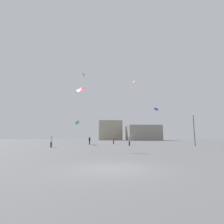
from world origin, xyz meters
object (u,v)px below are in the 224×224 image
object	(u,v)px
person_in_grey	(130,141)
person_in_white	(52,141)
building_centre_hall	(143,133)
lamppost_east	(194,125)
kite_emerald_delta	(84,78)
person_in_black	(90,140)
building_left_hall	(111,130)
kite_cyan_diamond	(77,123)
kite_cobalt_diamond	(156,109)
kite_crimson_delta	(81,90)
kite_amber_delta	(78,122)
kite_magenta_delta	(133,84)
person_in_red	(114,140)

from	to	relation	value
person_in_grey	person_in_white	bearing A→B (deg)	89.94
building_centre_hall	lamppost_east	xyz separation A→B (m)	(-1.78, -61.69, -0.11)
person_in_white	kite_emerald_delta	xyz separation A→B (m)	(4.09, 5.14, 12.41)
person_in_black	building_left_hall	xyz separation A→B (m)	(4.00, 65.28, 4.88)
person_in_grey	kite_cyan_diamond	distance (m)	16.53
kite_cobalt_diamond	kite_emerald_delta	distance (m)	17.10
person_in_grey	kite_crimson_delta	bearing A→B (deg)	116.69
person_in_grey	kite_amber_delta	size ratio (longest dim) A/B	0.42
person_in_black	kite_magenta_delta	size ratio (longest dim) A/B	0.12
kite_crimson_delta	kite_emerald_delta	size ratio (longest dim) A/B	0.58
kite_cyan_diamond	kite_crimson_delta	distance (m)	19.99
kite_emerald_delta	person_in_red	bearing A→B (deg)	53.60
kite_cobalt_diamond	kite_emerald_delta	xyz separation A→B (m)	(-15.45, -4.78, 5.57)
kite_crimson_delta	kite_cobalt_diamond	distance (m)	19.86
kite_cyan_diamond	kite_emerald_delta	distance (m)	13.59
kite_amber_delta	kite_cobalt_diamond	distance (m)	17.74
person_in_white	kite_magenta_delta	size ratio (longest dim) A/B	0.12
kite_magenta_delta	lamppost_east	world-z (taller)	kite_magenta_delta
person_in_black	kite_cyan_diamond	xyz separation A→B (m)	(-3.85, 4.58, 4.34)
kite_cobalt_diamond	lamppost_east	bearing A→B (deg)	-47.93
kite_cyan_diamond	kite_cobalt_diamond	xyz separation A→B (m)	(18.74, -5.64, 2.52)
person_in_black	person_in_grey	bearing A→B (deg)	-169.59
kite_crimson_delta	building_left_hall	size ratio (longest dim) A/B	0.52
person_in_white	person_in_black	world-z (taller)	person_in_white
kite_cobalt_diamond	person_in_grey	bearing A→B (deg)	-144.63
person_in_white	person_in_grey	bearing A→B (deg)	-172.99
person_in_red	building_left_hall	distance (m)	63.27
person_in_grey	building_centre_hall	xyz separation A→B (m)	(13.66, 60.44, 3.04)
kite_emerald_delta	building_left_hall	bearing A→B (deg)	86.34
person_in_black	building_left_hall	world-z (taller)	building_left_hall
kite_cobalt_diamond	lamppost_east	world-z (taller)	kite_cobalt_diamond
kite_emerald_delta	building_centre_hall	distance (m)	65.31
lamppost_east	person_in_white	bearing A→B (deg)	-170.81
kite_magenta_delta	building_centre_hall	xyz separation A→B (m)	(11.66, 51.39, -11.15)
person_in_grey	kite_magenta_delta	world-z (taller)	kite_magenta_delta
kite_magenta_delta	kite_emerald_delta	world-z (taller)	kite_magenta_delta
person_in_white	person_in_black	size ratio (longest dim) A/B	1.01
person_in_grey	kite_crimson_delta	size ratio (longest dim) A/B	0.24
kite_cyan_diamond	kite_cobalt_diamond	size ratio (longest dim) A/B	0.72
person_in_red	kite_cobalt_diamond	distance (m)	12.20
person_in_black	lamppost_east	bearing A→B (deg)	-154.17
person_in_white	kite_magenta_delta	bearing A→B (deg)	-151.39
person_in_white	building_centre_hall	world-z (taller)	building_centre_hall
kite_magenta_delta	kite_emerald_delta	bearing A→B (deg)	-139.88
building_left_hall	person_in_red	bearing A→B (deg)	-88.74
person_in_white	building_left_hall	distance (m)	76.91
person_in_red	kite_cobalt_diamond	size ratio (longest dim) A/B	0.23
kite_cyan_diamond	kite_crimson_delta	world-z (taller)	kite_crimson_delta
person_in_red	building_left_hall	bearing A→B (deg)	13.73
person_in_white	kite_emerald_delta	size ratio (longest dim) A/B	0.14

